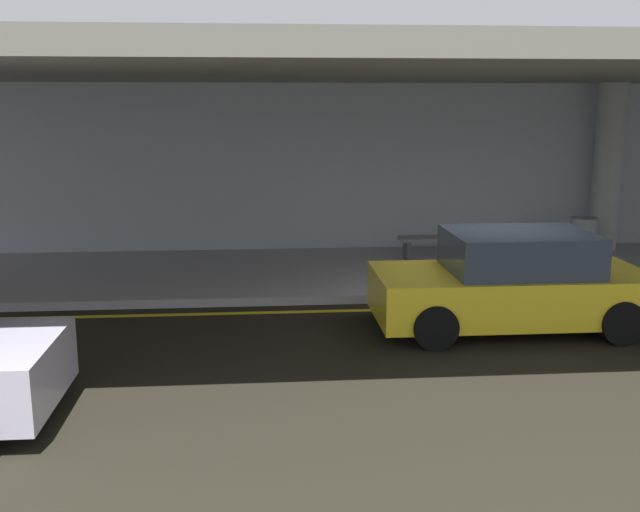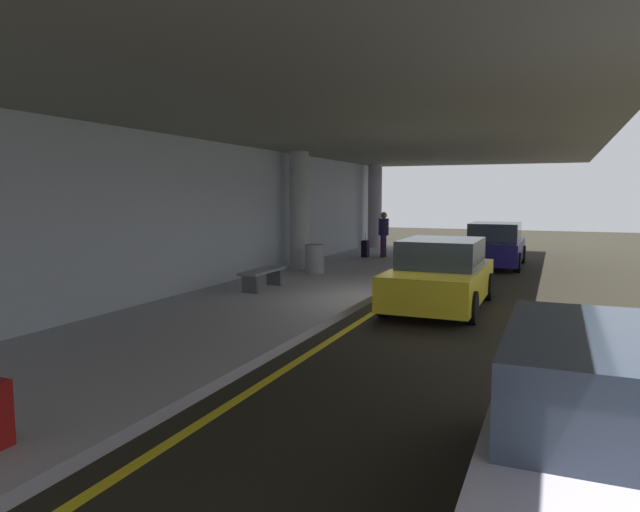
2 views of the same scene
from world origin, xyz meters
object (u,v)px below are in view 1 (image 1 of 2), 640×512
(car_yellow_taxi, at_px, (512,283))
(trash_bin_steel, at_px, (583,238))
(support_column_far_left, at_px, (608,167))
(bench_metal, at_px, (437,243))

(car_yellow_taxi, bearing_deg, trash_bin_steel, 52.78)
(car_yellow_taxi, relative_size, trash_bin_steel, 4.82)
(car_yellow_taxi, xyz_separation_m, trash_bin_steel, (3.04, 4.30, -0.14))
(support_column_far_left, distance_m, car_yellow_taxi, 6.62)
(support_column_far_left, bearing_deg, trash_bin_steel, -133.99)
(support_column_far_left, relative_size, trash_bin_steel, 4.29)
(support_column_far_left, xyz_separation_m, trash_bin_steel, (-0.86, -0.90, -1.40))
(support_column_far_left, distance_m, bench_metal, 4.35)
(support_column_far_left, xyz_separation_m, car_yellow_taxi, (-3.90, -5.19, -1.26))
(support_column_far_left, xyz_separation_m, bench_metal, (-4.01, -0.86, -1.47))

